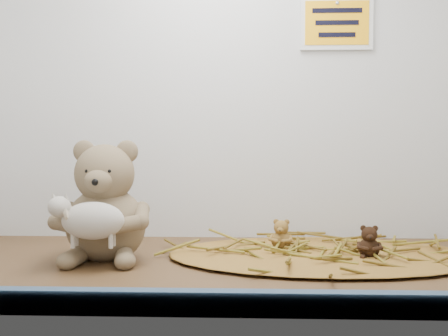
{
  "coord_description": "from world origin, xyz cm",
  "views": [
    {
      "loc": [
        6.06,
        -99.4,
        24.97
      ],
      "look_at": [
        2.46,
        1.48,
        19.68
      ],
      "focal_mm": 40.0,
      "sensor_mm": 36.0,
      "label": 1
    }
  ],
  "objects_px": {
    "mini_teddy_tan": "(281,233)",
    "toy_lamb": "(93,221)",
    "main_teddy": "(106,200)",
    "mini_teddy_brown": "(369,240)"
  },
  "relations": [
    {
      "from": "mini_teddy_tan",
      "to": "toy_lamb",
      "type": "bearing_deg",
      "value": -145.39
    },
    {
      "from": "main_teddy",
      "to": "mini_teddy_brown",
      "type": "bearing_deg",
      "value": -2.88
    },
    {
      "from": "toy_lamb",
      "to": "mini_teddy_brown",
      "type": "relative_size",
      "value": 2.4
    },
    {
      "from": "toy_lamb",
      "to": "mini_teddy_brown",
      "type": "distance_m",
      "value": 0.56
    },
    {
      "from": "main_teddy",
      "to": "mini_teddy_tan",
      "type": "bearing_deg",
      "value": 7.87
    },
    {
      "from": "toy_lamb",
      "to": "mini_teddy_tan",
      "type": "relative_size",
      "value": 2.38
    },
    {
      "from": "mini_teddy_tan",
      "to": "mini_teddy_brown",
      "type": "relative_size",
      "value": 1.01
    },
    {
      "from": "mini_teddy_tan",
      "to": "mini_teddy_brown",
      "type": "distance_m",
      "value": 0.19
    },
    {
      "from": "main_teddy",
      "to": "mini_teddy_tan",
      "type": "distance_m",
      "value": 0.39
    },
    {
      "from": "main_teddy",
      "to": "toy_lamb",
      "type": "relative_size",
      "value": 1.59
    }
  ]
}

